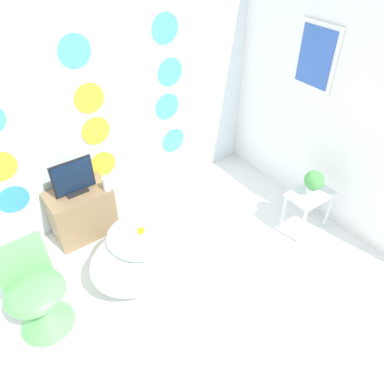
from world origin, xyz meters
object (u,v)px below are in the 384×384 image
(chair, at_px, (40,302))
(tv, at_px, (74,179))
(potted_plant_left, at_px, (314,182))
(vase, at_px, (106,183))
(bathtub, at_px, (143,256))

(chair, distance_m, tv, 1.11)
(chair, xyz_separation_m, tv, (0.68, 0.77, 0.41))
(potted_plant_left, bearing_deg, vase, 145.02)
(bathtub, xyz_separation_m, tv, (-0.20, 0.84, 0.41))
(chair, xyz_separation_m, potted_plant_left, (2.51, -0.48, 0.33))
(tv, relative_size, vase, 2.37)
(tv, distance_m, potted_plant_left, 2.22)
(tv, distance_m, vase, 0.29)
(bathtub, distance_m, potted_plant_left, 1.72)
(chair, bearing_deg, bathtub, -4.46)
(chair, relative_size, potted_plant_left, 3.07)
(chair, bearing_deg, potted_plant_left, -10.72)
(tv, xyz_separation_m, vase, (0.25, -0.14, -0.08))
(bathtub, relative_size, potted_plant_left, 3.69)
(tv, relative_size, potted_plant_left, 1.53)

